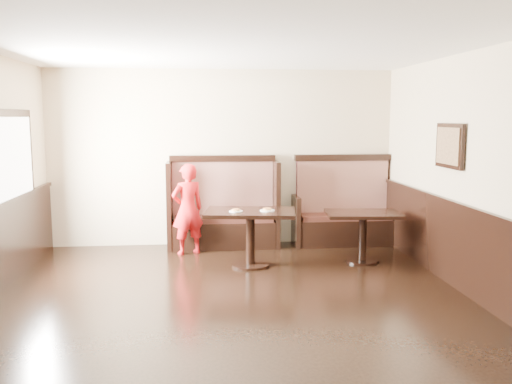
{
  "coord_description": "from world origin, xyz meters",
  "views": [
    {
      "loc": [
        -0.31,
        -5.19,
        2.05
      ],
      "look_at": [
        0.43,
        2.35,
        1.0
      ],
      "focal_mm": 38.0,
      "sensor_mm": 36.0,
      "label": 1
    }
  ],
  "objects": [
    {
      "name": "pizza_plate_left",
      "position": [
        0.13,
        2.04,
        0.79
      ],
      "size": [
        0.19,
        0.19,
        0.03
      ],
      "color": "white",
      "rests_on": "table_main"
    },
    {
      "name": "table_neighbor",
      "position": [
        1.94,
        2.17,
        0.53
      ],
      "size": [
        1.09,
        0.77,
        0.72
      ],
      "rotation": [
        0.0,
        0.0,
        -0.1
      ],
      "color": "black",
      "rests_on": "ground"
    },
    {
      "name": "pizza_plate_right",
      "position": [
        0.56,
        2.06,
        0.79
      ],
      "size": [
        0.2,
        0.2,
        0.04
      ],
      "color": "white",
      "rests_on": "table_main"
    },
    {
      "name": "room_shell",
      "position": [
        -0.3,
        0.28,
        0.67
      ],
      "size": [
        7.0,
        7.0,
        7.0
      ],
      "color": "#C4AC8E",
      "rests_on": "ground"
    },
    {
      "name": "booth_main",
      "position": [
        0.0,
        3.3,
        0.53
      ],
      "size": [
        1.75,
        0.72,
        1.45
      ],
      "color": "black",
      "rests_on": "ground"
    },
    {
      "name": "booth_neighbor",
      "position": [
        1.95,
        3.29,
        0.48
      ],
      "size": [
        1.65,
        0.72,
        1.45
      ],
      "color": "black",
      "rests_on": "ground"
    },
    {
      "name": "child",
      "position": [
        -0.55,
        2.87,
        0.68
      ],
      "size": [
        0.59,
        0.5,
        1.37
      ],
      "primitive_type": "imported",
      "rotation": [
        0.0,
        0.0,
        3.56
      ],
      "color": "red",
      "rests_on": "ground"
    },
    {
      "name": "table_main",
      "position": [
        0.33,
        2.1,
        0.6
      ],
      "size": [
        1.32,
        0.93,
        0.78
      ],
      "rotation": [
        0.0,
        0.0,
        -0.14
      ],
      "color": "black",
      "rests_on": "ground"
    },
    {
      "name": "ground",
      "position": [
        0.0,
        0.0,
        0.0
      ],
      "size": [
        7.0,
        7.0,
        0.0
      ],
      "primitive_type": "plane",
      "color": "black",
      "rests_on": "ground"
    }
  ]
}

